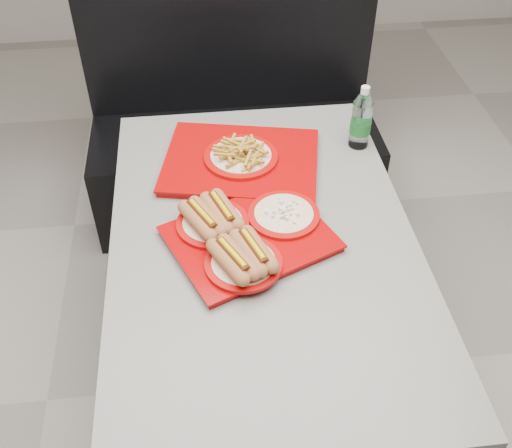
{
  "coord_description": "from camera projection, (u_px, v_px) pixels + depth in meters",
  "views": [
    {
      "loc": [
        -0.17,
        -1.26,
        1.98
      ],
      "look_at": [
        -0.02,
        -0.03,
        0.83
      ],
      "focal_mm": 42.0,
      "sensor_mm": 36.0,
      "label": 1
    }
  ],
  "objects": [
    {
      "name": "booth_bench",
      "position": [
        234.0,
        130.0,
        2.8
      ],
      "size": [
        1.3,
        0.57,
        1.35
      ],
      "color": "black",
      "rests_on": "ground"
    },
    {
      "name": "ground",
      "position": [
        262.0,
        379.0,
        2.28
      ],
      "size": [
        6.0,
        6.0,
        0.0
      ],
      "primitive_type": "plane",
      "color": "#9B978B",
      "rests_on": "ground"
    },
    {
      "name": "tray_near",
      "position": [
        244.0,
        235.0,
        1.73
      ],
      "size": [
        0.55,
        0.49,
        0.1
      ],
      "rotation": [
        0.0,
        0.0,
        0.41
      ],
      "color": "#970405",
      "rests_on": "diner_table"
    },
    {
      "name": "tray_far",
      "position": [
        241.0,
        158.0,
        2.01
      ],
      "size": [
        0.58,
        0.5,
        0.1
      ],
      "rotation": [
        0.0,
        0.0,
        -0.21
      ],
      "color": "#970405",
      "rests_on": "diner_table"
    },
    {
      "name": "water_bottle",
      "position": [
        361.0,
        121.0,
        2.05
      ],
      "size": [
        0.07,
        0.07,
        0.23
      ],
      "rotation": [
        0.0,
        0.0,
        -0.3
      ],
      "color": "silver",
      "rests_on": "diner_table"
    },
    {
      "name": "diner_table",
      "position": [
        263.0,
        275.0,
        1.88
      ],
      "size": [
        0.92,
        1.42,
        0.75
      ],
      "color": "black",
      "rests_on": "ground"
    }
  ]
}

